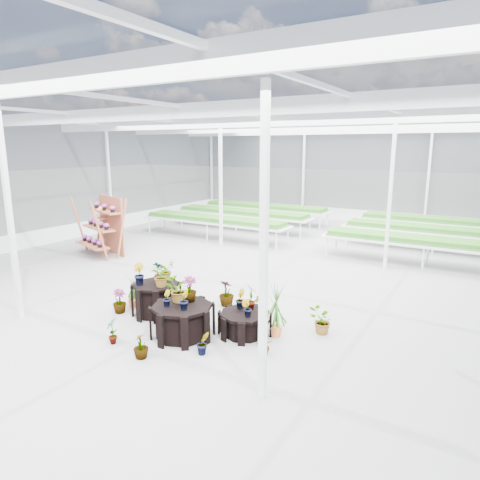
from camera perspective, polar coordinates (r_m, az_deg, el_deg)
The scene contains 10 objects.
ground_plane at distance 11.32m, azimuth -0.97°, elevation -6.48°, with size 24.00×24.00×0.00m, color gray.
greenhouse_shell at distance 10.80m, azimuth -1.01°, elevation 4.89°, with size 18.00×24.00×4.50m, color white, non-canonical shape.
steel_frame at distance 10.80m, azimuth -1.01°, elevation 4.89°, with size 18.00×24.00×4.50m, color silver, non-canonical shape.
nursery_benches at distance 17.55m, azimuth 11.54°, elevation 1.46°, with size 16.00×7.00×0.84m, color silver, non-canonical shape.
plinth_tall at distance 9.70m, azimuth -11.06°, elevation -7.73°, with size 1.05×1.05×0.72m, color black.
plinth_mid at distance 8.56m, azimuth -7.68°, elevation -10.64°, with size 1.23×1.23×0.65m, color black.
plinth_low at distance 8.60m, azimuth 0.64°, elevation -11.07°, with size 1.02×1.02×0.46m, color black.
shelf_rack at distance 15.37m, azimuth -18.18°, elevation 1.77°, with size 1.89×1.00×2.00m, color brown, non-canonical shape.
bird_table at distance 15.75m, azimuth -17.92°, elevation 1.39°, with size 0.39×0.39×1.65m, color tan, non-canonical shape.
nursery_plants at distance 9.05m, azimuth -5.19°, elevation -7.70°, with size 4.89×3.27×1.32m.
Camera 1 is at (5.67, -9.09, 3.64)m, focal length 32.00 mm.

